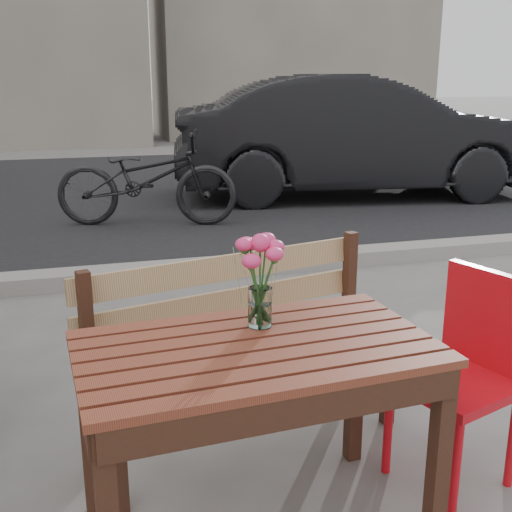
{
  "coord_description": "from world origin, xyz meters",
  "views": [
    {
      "loc": [
        -0.71,
        -1.74,
        1.52
      ],
      "look_at": [
        -0.14,
        0.27,
        0.93
      ],
      "focal_mm": 45.0,
      "sensor_mm": 36.0,
      "label": 1
    }
  ],
  "objects_px": {
    "main_vase": "(260,270)",
    "parked_car": "(357,136)",
    "main_table": "(256,377)",
    "bicycle": "(146,179)",
    "red_chair": "(469,363)"
  },
  "relations": [
    {
      "from": "main_table",
      "to": "bicycle",
      "type": "distance_m",
      "value": 4.85
    },
    {
      "from": "main_vase",
      "to": "parked_car",
      "type": "bearing_deg",
      "value": 62.63
    },
    {
      "from": "main_table",
      "to": "parked_car",
      "type": "distance_m",
      "value": 6.56
    },
    {
      "from": "red_chair",
      "to": "main_vase",
      "type": "xyz_separation_m",
      "value": [
        -0.81,
        0.04,
        0.43
      ]
    },
    {
      "from": "main_vase",
      "to": "bicycle",
      "type": "distance_m",
      "value": 4.72
    },
    {
      "from": "red_chair",
      "to": "main_vase",
      "type": "bearing_deg",
      "value": -110.9
    },
    {
      "from": "main_table",
      "to": "main_vase",
      "type": "distance_m",
      "value": 0.35
    },
    {
      "from": "parked_car",
      "to": "main_vase",
      "type": "bearing_deg",
      "value": 161.36
    },
    {
      "from": "main_table",
      "to": "red_chair",
      "type": "bearing_deg",
      "value": 3.4
    },
    {
      "from": "main_vase",
      "to": "bicycle",
      "type": "relative_size",
      "value": 0.17
    },
    {
      "from": "main_vase",
      "to": "red_chair",
      "type": "bearing_deg",
      "value": -2.69
    },
    {
      "from": "main_vase",
      "to": "parked_car",
      "type": "relative_size",
      "value": 0.07
    },
    {
      "from": "main_table",
      "to": "parked_car",
      "type": "bearing_deg",
      "value": 59.11
    },
    {
      "from": "main_table",
      "to": "main_vase",
      "type": "height_order",
      "value": "main_vase"
    },
    {
      "from": "main_vase",
      "to": "main_table",
      "type": "bearing_deg",
      "value": -110.37
    }
  ]
}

